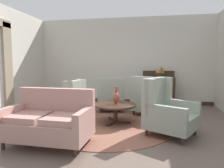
% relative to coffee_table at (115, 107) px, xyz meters
% --- Properties ---
extents(ground, '(8.77, 8.77, 0.00)m').
position_rel_coffee_table_xyz_m(ground, '(-0.14, -0.50, -0.38)').
color(ground, brown).
extents(wall_back, '(6.31, 0.08, 2.99)m').
position_rel_coffee_table_xyz_m(wall_back, '(-0.14, 2.63, 1.11)').
color(wall_back, beige).
rests_on(wall_back, ground).
extents(wall_left, '(0.08, 4.38, 2.99)m').
position_rel_coffee_table_xyz_m(wall_left, '(-3.22, 0.44, 1.11)').
color(wall_left, beige).
rests_on(wall_left, ground).
extents(baseboard_back, '(6.15, 0.03, 0.12)m').
position_rel_coffee_table_xyz_m(baseboard_back, '(-0.14, 2.57, -0.32)').
color(baseboard_back, '#382319').
rests_on(baseboard_back, ground).
extents(area_rug, '(2.85, 2.85, 0.01)m').
position_rel_coffee_table_xyz_m(area_rug, '(-0.14, -0.20, -0.37)').
color(area_rug, brown).
rests_on(area_rug, ground).
extents(coffee_table, '(0.97, 0.97, 0.45)m').
position_rel_coffee_table_xyz_m(coffee_table, '(0.00, 0.00, 0.00)').
color(coffee_table, '#382319').
rests_on(coffee_table, ground).
extents(porcelain_vase, '(0.16, 0.16, 0.40)m').
position_rel_coffee_table_xyz_m(porcelain_vase, '(0.01, 0.05, 0.23)').
color(porcelain_vase, brown).
rests_on(porcelain_vase, coffee_table).
extents(settee, '(1.47, 0.84, 0.94)m').
position_rel_coffee_table_xyz_m(settee, '(-0.91, -1.42, 0.02)').
color(settee, tan).
rests_on(settee, ground).
extents(armchair_back_corner, '(0.86, 0.80, 0.99)m').
position_rel_coffee_table_xyz_m(armchair_back_corner, '(-1.19, 0.12, 0.05)').
color(armchair_back_corner, gray).
rests_on(armchair_back_corner, ground).
extents(armchair_near_window, '(1.04, 1.05, 1.06)m').
position_rel_coffee_table_xyz_m(armchair_near_window, '(0.73, 0.86, 0.07)').
color(armchair_near_window, gray).
rests_on(armchair_near_window, ground).
extents(armchair_near_sideboard, '(1.15, 1.15, 1.10)m').
position_rel_coffee_table_xyz_m(armchair_near_sideboard, '(1.11, -0.54, 0.07)').
color(armchair_near_sideboard, gray).
rests_on(armchair_near_sideboard, ground).
extents(armchair_beside_settee, '(0.87, 0.93, 0.99)m').
position_rel_coffee_table_xyz_m(armchair_beside_settee, '(-0.32, 1.18, 0.05)').
color(armchair_beside_settee, gray).
rests_on(armchair_beside_settee, ground).
extents(side_table, '(0.50, 0.50, 0.66)m').
position_rel_coffee_table_xyz_m(side_table, '(1.04, 0.43, 0.02)').
color(side_table, '#382319').
rests_on(side_table, ground).
extents(sideboard, '(1.04, 0.37, 1.15)m').
position_rel_coffee_table_xyz_m(sideboard, '(1.07, 2.33, 0.15)').
color(sideboard, '#382319').
rests_on(sideboard, ground).
extents(gramophone, '(0.36, 0.43, 0.46)m').
position_rel_coffee_table_xyz_m(gramophone, '(1.11, 2.25, 0.78)').
color(gramophone, '#382319').
rests_on(gramophone, sideboard).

